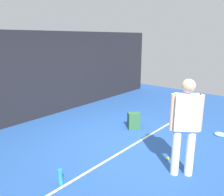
# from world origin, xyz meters

# --- Properties ---
(ground_plane) EXTENTS (12.00, 12.00, 0.00)m
(ground_plane) POSITION_xyz_m (0.00, 0.00, 0.00)
(ground_plane) COLOR #234C93
(back_fence) EXTENTS (10.00, 0.10, 2.51)m
(back_fence) POSITION_xyz_m (0.00, 3.00, 1.26)
(back_fence) COLOR black
(back_fence) RESTS_ON ground
(court_line) EXTENTS (9.00, 0.05, 0.00)m
(court_line) POSITION_xyz_m (0.00, -0.17, 0.00)
(court_line) COLOR white
(court_line) RESTS_ON ground
(tennis_player) EXTENTS (0.41, 0.45, 1.70)m
(tennis_player) POSITION_xyz_m (-0.30, -1.46, 0.97)
(tennis_player) COLOR white
(tennis_player) RESTS_ON ground
(tennis_racket) EXTENTS (0.36, 0.63, 0.03)m
(tennis_racket) POSITION_xyz_m (1.91, -1.52, 0.01)
(tennis_racket) COLOR black
(tennis_racket) RESTS_ON ground
(backpack) EXTENTS (0.38, 0.38, 0.44)m
(backpack) POSITION_xyz_m (0.84, 0.38, 0.21)
(backpack) COLOR #2D6038
(backpack) RESTS_ON ground
(tennis_ball_near_player) EXTENTS (0.07, 0.07, 0.07)m
(tennis_ball_near_player) POSITION_xyz_m (-0.03, -1.06, 0.03)
(tennis_ball_near_player) COLOR #CCE033
(tennis_ball_near_player) RESTS_ON ground
(water_bottle) EXTENTS (0.07, 0.07, 0.27)m
(water_bottle) POSITION_xyz_m (-1.86, -0.09, 0.14)
(water_bottle) COLOR #268CD8
(water_bottle) RESTS_ON ground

